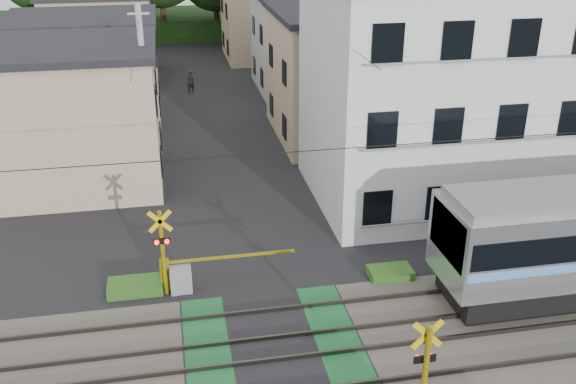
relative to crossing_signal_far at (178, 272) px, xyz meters
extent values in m
plane|color=black|center=(2.59, -3.65, -0.71)|extent=(120.00, 120.00, 0.00)
cube|color=#47423A|center=(2.59, -3.65, -0.71)|extent=(120.00, 6.00, 0.00)
cube|color=black|center=(2.59, -3.65, -0.71)|extent=(5.20, 120.00, 0.00)
cube|color=#145126|center=(0.69, -3.65, -0.70)|extent=(1.30, 6.00, 0.00)
cube|color=#145126|center=(4.49, -3.65, -0.70)|extent=(1.30, 6.00, 0.00)
cube|color=#3F3833|center=(2.59, -4.15, -0.64)|extent=(120.00, 0.08, 0.14)
cube|color=#3F3833|center=(2.59, -3.15, -0.64)|extent=(120.00, 0.08, 0.14)
cube|color=#3F3833|center=(2.59, -1.75, -0.64)|extent=(120.00, 0.08, 0.14)
cube|color=black|center=(10.83, -2.45, -0.41)|extent=(2.40, 2.20, 0.60)
cube|color=black|center=(8.19, -2.45, 1.87)|extent=(0.10, 2.40, 1.56)
cylinder|color=yellow|center=(5.59, -7.25, 0.79)|extent=(0.14, 0.14, 3.00)
cube|color=yellow|center=(5.59, -7.15, 1.99)|extent=(0.77, 0.05, 0.77)
cube|color=yellow|center=(5.59, -7.15, 1.99)|extent=(0.77, 0.05, 0.77)
cube|color=black|center=(5.59, -7.15, 1.29)|extent=(0.55, 0.05, 0.20)
sphere|color=#FF0C07|center=(5.43, -7.09, 1.29)|extent=(0.16, 0.16, 0.16)
sphere|color=#FF0C07|center=(5.75, -7.09, 1.29)|extent=(0.16, 0.16, 0.16)
cylinder|color=yellow|center=(-0.41, -0.05, 0.79)|extent=(0.14, 0.14, 3.00)
cube|color=yellow|center=(-0.41, -0.15, 1.99)|extent=(0.77, 0.05, 0.77)
cube|color=yellow|center=(-0.41, -0.15, 1.99)|extent=(0.77, 0.05, 0.77)
cube|color=black|center=(-0.41, -0.15, 1.29)|extent=(0.55, 0.05, 0.20)
sphere|color=#FF0C07|center=(-0.57, -0.21, 1.29)|extent=(0.16, 0.16, 0.16)
sphere|color=#FF0C07|center=(-0.25, -0.21, 1.29)|extent=(0.16, 0.16, 0.16)
cube|color=gray|center=(0.09, -0.05, -0.26)|extent=(0.70, 0.50, 0.90)
cube|color=yellow|center=(-0.41, 0.20, -0.16)|extent=(0.30, 0.30, 1.10)
cube|color=yellow|center=(1.84, 0.20, 0.29)|extent=(4.20, 0.08, 0.08)
cube|color=silver|center=(11.09, 5.85, 3.79)|extent=(10.00, 8.00, 9.00)
cube|color=black|center=(7.39, 1.82, 0.79)|extent=(1.10, 0.06, 1.40)
cube|color=black|center=(9.84, 1.82, 0.79)|extent=(1.10, 0.06, 1.40)
cube|color=black|center=(12.29, 1.82, 0.79)|extent=(1.10, 0.06, 1.40)
cube|color=black|center=(14.74, 1.82, 0.79)|extent=(1.10, 0.06, 1.40)
cube|color=gray|center=(11.09, 1.60, 0.19)|extent=(9.00, 0.06, 0.08)
cube|color=black|center=(7.39, 1.82, 3.79)|extent=(1.10, 0.06, 1.40)
cube|color=black|center=(9.84, 1.82, 3.79)|extent=(1.10, 0.06, 1.40)
cube|color=black|center=(12.29, 1.82, 3.79)|extent=(1.10, 0.06, 1.40)
cube|color=black|center=(14.74, 1.82, 3.79)|extent=(1.10, 0.06, 1.40)
cube|color=gray|center=(11.09, 1.60, 3.19)|extent=(9.00, 0.06, 0.08)
cube|color=black|center=(7.39, 1.82, 6.79)|extent=(1.10, 0.06, 1.40)
cube|color=black|center=(9.84, 1.82, 6.79)|extent=(1.10, 0.06, 1.40)
cube|color=black|center=(12.29, 1.82, 6.79)|extent=(1.10, 0.06, 1.40)
cube|color=gray|center=(11.09, 1.60, 6.19)|extent=(9.00, 0.06, 0.08)
cube|color=tan|center=(-3.91, 10.35, 2.29)|extent=(7.00, 7.00, 6.00)
cube|color=black|center=(-3.91, 10.35, 5.44)|extent=(7.35, 7.35, 0.30)
cube|color=black|center=(-0.38, 8.60, 0.59)|extent=(0.06, 1.00, 1.20)
cube|color=black|center=(-0.38, 12.10, 0.59)|extent=(0.06, 1.00, 1.20)
cube|color=black|center=(-0.38, 8.60, 3.39)|extent=(0.06, 1.00, 1.20)
cube|color=black|center=(-0.38, 12.10, 3.39)|extent=(0.06, 1.00, 1.20)
cube|color=tan|center=(9.39, 14.35, 2.54)|extent=(7.00, 8.00, 6.50)
cube|color=black|center=(9.39, 14.35, 5.94)|extent=(7.35, 8.40, 0.30)
cube|color=black|center=(5.86, 12.35, 0.59)|extent=(0.06, 1.00, 1.20)
cube|color=black|center=(5.86, 16.35, 0.59)|extent=(0.06, 1.00, 1.20)
cube|color=black|center=(5.86, 12.35, 3.39)|extent=(0.06, 1.00, 1.20)
cube|color=black|center=(5.86, 16.35, 3.39)|extent=(0.06, 1.00, 1.20)
cube|color=beige|center=(-4.41, 19.35, 2.19)|extent=(8.00, 7.00, 5.80)
cube|color=black|center=(-4.41, 19.35, 5.24)|extent=(8.40, 7.35, 0.30)
cube|color=black|center=(-0.38, 17.60, 0.59)|extent=(0.06, 1.00, 1.20)
cube|color=black|center=(-0.38, 21.10, 0.59)|extent=(0.06, 1.00, 1.20)
cube|color=black|center=(-0.38, 17.60, 3.39)|extent=(0.06, 1.00, 1.20)
cube|color=black|center=(-0.38, 21.10, 3.39)|extent=(0.06, 1.00, 1.20)
cube|color=#ABADB0|center=(9.79, 24.35, 2.39)|extent=(7.00, 7.00, 6.20)
cube|color=black|center=(6.26, 22.60, 0.59)|extent=(0.06, 1.00, 1.20)
cube|color=black|center=(6.26, 26.10, 0.59)|extent=(0.06, 1.00, 1.20)
cube|color=black|center=(6.26, 22.60, 3.39)|extent=(0.06, 1.00, 1.20)
cube|color=black|center=(6.26, 26.10, 3.39)|extent=(0.06, 1.00, 1.20)
cube|color=tan|center=(-4.21, 29.35, 2.29)|extent=(7.00, 8.00, 6.00)
cube|color=black|center=(-0.68, 27.35, 0.59)|extent=(0.06, 1.00, 1.20)
cube|color=black|center=(-0.68, 31.35, 0.59)|extent=(0.06, 1.00, 1.20)
cube|color=black|center=(-0.68, 27.35, 3.39)|extent=(0.06, 1.00, 1.20)
cube|color=black|center=(-0.68, 31.35, 3.39)|extent=(0.06, 1.00, 1.20)
cube|color=tan|center=(9.09, 34.35, 2.49)|extent=(8.00, 7.00, 6.40)
cube|color=black|center=(5.06, 32.60, 0.59)|extent=(0.06, 1.00, 1.20)
cube|color=black|center=(5.06, 36.10, 0.59)|extent=(0.06, 1.00, 1.20)
cube|color=black|center=(5.06, 32.60, 3.39)|extent=(0.06, 1.00, 1.20)
cube|color=black|center=(5.06, 36.10, 3.39)|extent=(0.06, 1.00, 1.20)
cube|color=#183812|center=(2.59, 46.35, 0.29)|extent=(40.00, 10.00, 2.00)
cylinder|color=#332114|center=(-11.06, 46.00, 1.48)|extent=(0.50, 0.50, 4.39)
cylinder|color=#332114|center=(-8.09, 46.31, 1.63)|extent=(0.50, 0.50, 4.69)
cylinder|color=#332114|center=(-3.63, 45.17, 1.63)|extent=(0.50, 0.50, 4.69)
cylinder|color=#332114|center=(0.23, 41.85, 1.94)|extent=(0.50, 0.50, 5.30)
cylinder|color=#332114|center=(5.01, 41.60, 1.59)|extent=(0.50, 0.50, 4.61)
cylinder|color=#332114|center=(8.12, 41.86, 2.08)|extent=(0.50, 0.50, 5.59)
cylinder|color=#332114|center=(11.83, 42.59, 2.08)|extent=(0.50, 0.50, 5.57)
cylinder|color=#332114|center=(15.91, 45.98, 1.79)|extent=(0.50, 0.50, 5.00)
cube|color=black|center=(8.59, -2.45, 4.89)|extent=(60.00, 0.02, 0.02)
cylinder|color=#A5A5A0|center=(-0.81, 9.35, 3.29)|extent=(0.26, 0.26, 8.00)
cube|color=#A5A5A0|center=(-0.81, 9.35, 6.89)|extent=(0.90, 0.08, 0.08)
cylinder|color=#A5A5A0|center=(6.19, 18.35, 3.29)|extent=(0.26, 0.26, 8.00)
cylinder|color=#A5A5A0|center=(-0.81, 30.35, 3.29)|extent=(0.26, 0.26, 8.00)
imported|color=#282A32|center=(1.66, 24.55, 0.06)|extent=(0.67, 0.58, 1.55)
cube|color=#2D5E1E|center=(-1.41, 0.25, -0.53)|extent=(1.80, 1.00, 0.36)
cube|color=#2D5E1E|center=(7.19, -0.45, -0.56)|extent=(1.50, 0.90, 0.30)
camera|label=1|loc=(0.16, -18.41, 11.05)|focal=40.00mm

